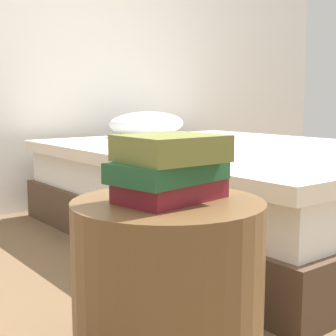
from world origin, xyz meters
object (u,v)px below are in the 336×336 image
Objects in this scene: bed at (233,187)px; book_maroon at (170,190)px; book_olive at (170,148)px; book_forest at (167,171)px; side_table at (168,290)px.

book_maroon is (-1.16, -0.83, 0.24)m from bed.
book_olive is at bearing -139.04° from book_maroon.
book_olive reaches higher than book_forest.
book_olive is (-0.01, -0.01, 0.10)m from book_maroon.
side_table is 2.11× the size of book_olive.
bed reaches higher than book_olive.
bed is 1.47m from book_forest.
book_maroon is (0.01, 0.00, 0.25)m from side_table.
bed is 9.21× the size of book_olive.
book_maroon is at bearing 50.07° from book_olive.
side_table is 0.36m from book_olive.
bed is at bearing 28.38° from book_forest.
book_maroon is at bearing 1.78° from book_forest.
bed reaches higher than book_maroon.
book_forest is at bearing 134.79° from side_table.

